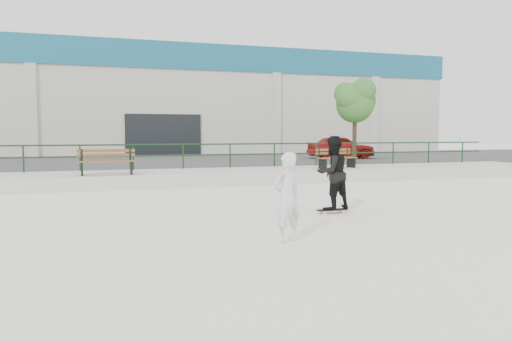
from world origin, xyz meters
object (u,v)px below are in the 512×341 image
object	(u,v)px
bench_left	(107,162)
tree	(355,100)
bench_right	(336,158)
seated_skater	(287,197)
red_car	(341,147)
standing_skater	(332,173)
skateboard	(332,210)

from	to	relation	value
bench_left	tree	world-z (taller)	tree
bench_left	tree	xyz separation A→B (m)	(11.76, 3.39, 2.62)
bench_right	seated_skater	xyz separation A→B (m)	(-6.33, -10.31, -0.09)
tree	bench_right	bearing A→B (deg)	-130.30
tree	red_car	bearing A→B (deg)	71.17
red_car	standing_skater	xyz separation A→B (m)	(-8.00, -14.70, -0.15)
tree	skateboard	bearing A→B (deg)	-121.85
bench_left	standing_skater	size ratio (longest dim) A/B	1.10
tree	seated_skater	world-z (taller)	tree
bench_left	seated_skater	size ratio (longest dim) A/B	1.21
bench_right	seated_skater	distance (m)	12.09
seated_skater	skateboard	bearing A→B (deg)	-150.10
skateboard	red_car	bearing A→B (deg)	60.35
standing_skater	seated_skater	xyz separation A→B (m)	(-2.27, -2.67, -0.18)
skateboard	standing_skater	bearing A→B (deg)	88.91
skateboard	seated_skater	bearing A→B (deg)	-131.44
skateboard	standing_skater	distance (m)	0.93
skateboard	seated_skater	xyz separation A→B (m)	(-2.27, -2.67, 0.75)
tree	standing_skater	size ratio (longest dim) A/B	2.26
bench_right	red_car	world-z (taller)	red_car
bench_left	seated_skater	distance (m)	10.36
red_car	skateboard	bearing A→B (deg)	163.66
bench_left	standing_skater	distance (m)	8.91
bench_right	red_car	size ratio (longest dim) A/B	0.49
seated_skater	standing_skater	bearing A→B (deg)	-150.10
skateboard	seated_skater	world-z (taller)	seated_skater
red_car	tree	bearing A→B (deg)	173.40
bench_right	red_car	bearing A→B (deg)	48.81
bench_right	skateboard	xyz separation A→B (m)	(-4.05, -7.63, -0.84)
bench_right	standing_skater	bearing A→B (deg)	-129.97
standing_skater	tree	bearing A→B (deg)	-134.32
bench_right	tree	distance (m)	4.79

